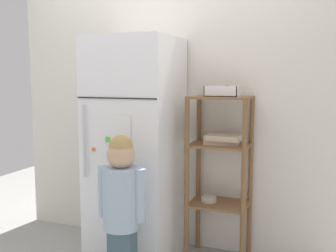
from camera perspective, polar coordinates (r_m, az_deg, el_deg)
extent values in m
cube|color=silver|center=(3.26, -0.33, 1.80)|extent=(2.73, 0.03, 2.20)
cube|color=white|center=(3.03, -4.71, -3.38)|extent=(0.62, 0.61, 1.70)
cube|color=black|center=(2.71, -7.62, 4.04)|extent=(0.61, 0.01, 0.01)
cylinder|color=silver|center=(2.85, -12.14, -2.19)|extent=(0.02, 0.02, 0.52)
cube|color=white|center=(2.72, -7.07, -0.51)|extent=(0.17, 0.01, 0.21)
cube|color=#57D139|center=(2.77, -8.75, -1.95)|extent=(0.04, 0.01, 0.04)
cube|color=#D3733D|center=(2.85, -10.79, -3.39)|extent=(0.03, 0.01, 0.02)
cube|color=blue|center=(2.76, -7.16, -5.21)|extent=(0.04, 0.02, 0.04)
cube|color=#6C2FEE|center=(2.88, -9.83, -8.54)|extent=(0.03, 0.01, 0.03)
cube|color=#BE27E4|center=(2.80, -5.67, -10.67)|extent=(0.04, 0.02, 0.03)
cylinder|color=#9EB2C6|center=(2.58, -6.78, -10.36)|extent=(0.24, 0.24, 0.40)
sphere|color=#9EB2C6|center=(2.60, -6.10, -5.88)|extent=(0.11, 0.11, 0.11)
sphere|color=tan|center=(2.51, -6.88, -4.18)|extent=(0.18, 0.18, 0.18)
sphere|color=tan|center=(2.50, -6.89, -3.06)|extent=(0.15, 0.15, 0.15)
cylinder|color=#9EB2C6|center=(2.64, -9.39, -9.36)|extent=(0.07, 0.07, 0.34)
cylinder|color=#9EB2C6|center=(2.52, -4.07, -10.08)|extent=(0.07, 0.07, 0.34)
cylinder|color=brown|center=(2.92, 2.74, -8.18)|extent=(0.04, 0.04, 1.26)
cylinder|color=brown|center=(2.82, 10.94, -8.84)|extent=(0.04, 0.04, 1.26)
cylinder|color=brown|center=(3.20, 4.45, -6.83)|extent=(0.04, 0.04, 1.26)
cylinder|color=brown|center=(3.11, 11.93, -7.37)|extent=(0.04, 0.04, 1.26)
cube|color=brown|center=(2.91, 7.68, 4.15)|extent=(0.44, 0.32, 0.02)
cube|color=brown|center=(2.95, 7.56, -2.79)|extent=(0.44, 0.32, 0.02)
cube|color=brown|center=(3.06, 7.43, -11.17)|extent=(0.44, 0.32, 0.02)
cube|color=#C6AD8E|center=(2.95, 7.91, -2.30)|extent=(0.26, 0.20, 0.03)
cube|color=#C6AD8E|center=(2.92, 8.11, -1.67)|extent=(0.26, 0.20, 0.04)
cylinder|color=beige|center=(3.07, 5.96, -10.54)|extent=(0.12, 0.12, 0.04)
cube|color=white|center=(2.90, 7.92, 4.37)|extent=(0.24, 0.15, 0.01)
cube|color=white|center=(2.83, 7.60, 5.02)|extent=(0.24, 0.01, 0.08)
cube|color=white|center=(2.97, 8.25, 5.10)|extent=(0.24, 0.01, 0.08)
cube|color=white|center=(2.92, 5.67, 5.11)|extent=(0.01, 0.15, 0.08)
cube|color=white|center=(2.87, 10.24, 5.00)|extent=(0.01, 0.15, 0.08)
sphere|color=red|center=(2.92, 7.92, 5.09)|extent=(0.07, 0.07, 0.07)
sphere|color=red|center=(2.89, 7.16, 5.11)|extent=(0.07, 0.07, 0.07)
sphere|color=#983D1B|center=(2.87, 8.56, 5.13)|extent=(0.07, 0.07, 0.07)
sphere|color=orange|center=(2.90, 8.55, 5.14)|extent=(0.07, 0.07, 0.07)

